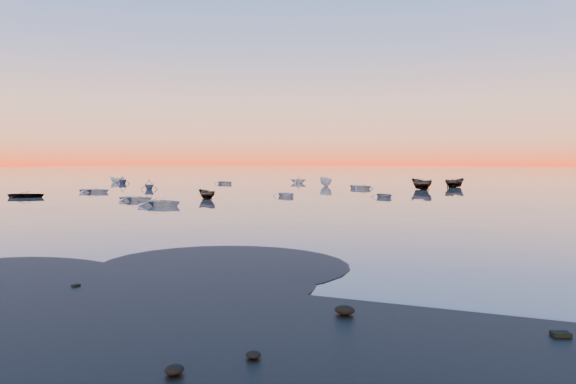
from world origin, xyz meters
The scene contains 4 objects.
ground centered at (0.00, 100.00, 0.00)m, with size 600.00×600.00×0.00m, color #675E55.
mud_lobes centered at (0.00, -1.00, 0.01)m, with size 140.00×6.00×0.07m, color black, non-canonical shape.
moored_fleet centered at (0.00, 53.00, 0.00)m, with size 124.00×58.00×1.20m, color white, non-canonical shape.
boat_near_left centered at (-8.88, 41.03, 0.00)m, with size 3.66×1.52×0.91m, color white.
Camera 1 is at (17.62, -19.07, 4.25)m, focal length 35.00 mm.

